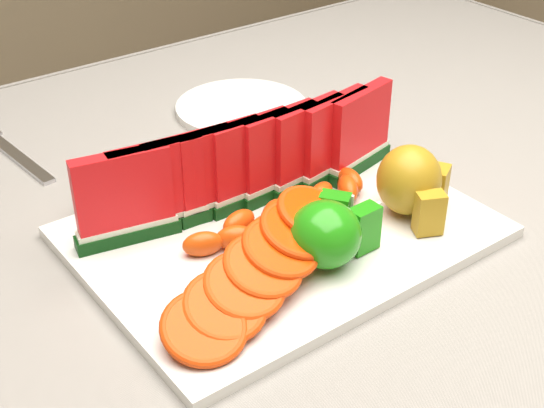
# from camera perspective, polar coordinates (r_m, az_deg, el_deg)

# --- Properties ---
(table) EXTENTS (1.40, 0.90, 0.75)m
(table) POSITION_cam_1_polar(r_m,az_deg,el_deg) (0.88, -0.16, -6.61)
(table) COLOR #512A1A
(table) RESTS_ON ground
(tablecloth) EXTENTS (1.53, 1.03, 0.20)m
(tablecloth) POSITION_cam_1_polar(r_m,az_deg,el_deg) (0.84, -0.17, -3.28)
(tablecloth) COLOR gray
(tablecloth) RESTS_ON table
(platter) EXTENTS (0.40, 0.30, 0.01)m
(platter) POSITION_cam_1_polar(r_m,az_deg,el_deg) (0.78, 0.71, -2.11)
(platter) COLOR silver
(platter) RESTS_ON tablecloth
(apple_cluster) EXTENTS (0.11, 0.09, 0.06)m
(apple_cluster) POSITION_cam_1_polar(r_m,az_deg,el_deg) (0.71, 4.34, -2.12)
(apple_cluster) COLOR #337F1D
(apple_cluster) RESTS_ON platter
(pear_cluster) EXTENTS (0.09, 0.09, 0.08)m
(pear_cluster) POSITION_cam_1_polar(r_m,az_deg,el_deg) (0.79, 10.49, 1.62)
(pear_cluster) COLOR #B67407
(pear_cluster) RESTS_ON platter
(side_plate) EXTENTS (0.24, 0.24, 0.01)m
(side_plate) POSITION_cam_1_polar(r_m,az_deg,el_deg) (1.04, -2.31, 7.26)
(side_plate) COLOR silver
(side_plate) RESTS_ON tablecloth
(fork) EXTENTS (0.03, 0.20, 0.00)m
(fork) POSITION_cam_1_polar(r_m,az_deg,el_deg) (0.99, -18.87, 3.64)
(fork) COLOR silver
(fork) RESTS_ON tablecloth
(watermelon_row) EXTENTS (0.39, 0.07, 0.10)m
(watermelon_row) POSITION_cam_1_polar(r_m,az_deg,el_deg) (0.79, -1.59, 3.03)
(watermelon_row) COLOR #0F3D18
(watermelon_row) RESTS_ON platter
(orange_fan_front) EXTENTS (0.25, 0.14, 0.06)m
(orange_fan_front) POSITION_cam_1_polar(r_m,az_deg,el_deg) (0.67, -0.68, -4.69)
(orange_fan_front) COLOR #D24300
(orange_fan_front) RESTS_ON platter
(orange_fan_back) EXTENTS (0.29, 0.11, 0.04)m
(orange_fan_back) POSITION_cam_1_polar(r_m,az_deg,el_deg) (0.85, -5.60, 2.88)
(orange_fan_back) COLOR #D24300
(orange_fan_back) RESTS_ON platter
(tangerine_segments) EXTENTS (0.23, 0.06, 0.03)m
(tangerine_segments) POSITION_cam_1_polar(r_m,az_deg,el_deg) (0.78, 1.05, -0.49)
(tangerine_segments) COLOR orange
(tangerine_segments) RESTS_ON platter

